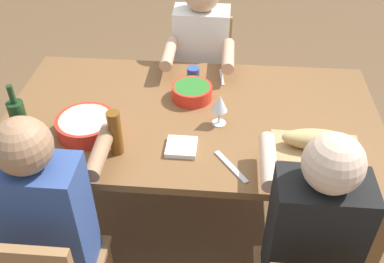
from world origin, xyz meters
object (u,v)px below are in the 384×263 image
Objects in this scene: dining_table at (192,126)px; diner_near_left at (50,213)px; napkin_stack at (181,147)px; diner_far_center at (201,58)px; diner_near_right at (311,231)px; wine_bottle at (19,119)px; wine_glass at (220,104)px; serving_bowl_greens at (192,91)px; cutting_board at (315,149)px; bread_loaf at (318,140)px; beer_bottle at (115,133)px; serving_bowl_pasta at (86,125)px; chair_far_center at (202,72)px; cup_far_center at (193,75)px.

diner_near_left reaches higher than dining_table.
dining_table is at bearing 84.51° from napkin_stack.
diner_near_left is at bearing -111.52° from diner_far_center.
diner_near_right is (1.05, 0.00, 0.00)m from diner_near_left.
diner_far_center is 4.14× the size of wine_bottle.
dining_table is at bearing 155.52° from wine_glass.
cutting_board is at bearing -32.19° from serving_bowl_greens.
bread_loaf is 1.45× the size of beer_bottle.
wine_glass is (0.15, -0.21, 0.07)m from serving_bowl_greens.
cutting_board is 1.82× the size of beer_bottle.
diner_near_right is 0.73m from wine_glass.
diner_far_center is 5.57× the size of serving_bowl_greens.
diner_near_left is at bearing -158.68° from cutting_board.
serving_bowl_pasta is 0.23m from beer_bottle.
serving_bowl_greens is at bearing 123.42° from diner_near_right.
cutting_board is (1.08, -0.04, -0.04)m from serving_bowl_pasta.
serving_bowl_pasta is 0.30m from wine_bottle.
cutting_board is (0.59, -1.08, 0.27)m from chair_far_center.
diner_far_center is 0.94m from napkin_stack.
cup_far_center is (0.47, 0.50, -0.00)m from serving_bowl_pasta.
serving_bowl_greens is at bearing 56.79° from beer_bottle.
diner_near_left is at bearing -122.13° from serving_bowl_greens.
cup_far_center is at bearing 64.93° from beer_bottle.
cutting_board is at bearing -41.96° from cup_far_center.
cutting_board is at bearing -90.00° from bread_loaf.
bread_loaf is at bearing -32.19° from serving_bowl_greens.
dining_table is 8.83× the size of serving_bowl_greens.
diner_near_left is 14.00× the size of cup_far_center.
beer_bottle reaches higher than cup_far_center.
bread_loaf reaches higher than napkin_stack.
wine_glass is at bearing 51.44° from napkin_stack.
diner_near_left is at bearing 180.00° from diner_near_right.
cup_far_center reaches higher than serving_bowl_greens.
diner_far_center is 0.52m from serving_bowl_greens.
wine_bottle is (-0.78, -0.91, 0.15)m from diner_far_center.
serving_bowl_greens reaches higher than dining_table.
serving_bowl_greens is at bearing -91.06° from chair_far_center.
diner_near_right reaches higher than napkin_stack.
wine_glass is at bearing 28.76° from beer_bottle.
diner_near_right is at bearing 0.00° from diner_near_left.
serving_bowl_greens is 0.42m from napkin_stack.
bread_loaf is (0.59, -0.89, 0.11)m from diner_far_center.
dining_table is at bearing -90.00° from chair_far_center.
dining_table is at bearing 158.69° from cutting_board.
wine_glass reaches higher than cup_far_center.
napkin_stack is (0.47, -0.08, -0.03)m from serving_bowl_pasta.
bread_loaf is at bearing 81.43° from diner_near_right.
serving_bowl_greens is 0.71m from bread_loaf.
diner_far_center is at bearing 123.39° from bread_loaf.
diner_far_center is at bearing -90.00° from chair_far_center.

